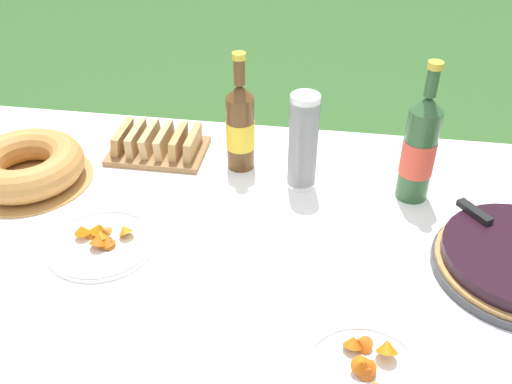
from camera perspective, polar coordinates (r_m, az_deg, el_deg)
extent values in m
cube|color=brown|center=(1.32, -0.87, -4.82)|extent=(1.78, 1.00, 0.03)
cylinder|color=brown|center=(2.12, -21.43, -1.53)|extent=(0.06, 0.06, 0.63)
cube|color=white|center=(1.31, -0.88, -4.15)|extent=(1.79, 1.01, 0.00)
cube|color=white|center=(1.75, 1.88, 4.95)|extent=(1.79, 0.00, 0.10)
cube|color=black|center=(1.35, 21.00, -1.84)|extent=(0.07, 0.09, 0.01)
cylinder|color=#B78447|center=(1.59, -21.66, 1.16)|extent=(0.32, 0.32, 0.01)
torus|color=#BC7F3D|center=(1.57, -22.02, 2.55)|extent=(0.29, 0.29, 0.09)
cylinder|color=white|center=(1.44, 4.58, 2.26)|extent=(0.07, 0.07, 0.09)
cylinder|color=white|center=(1.43, 4.61, 2.70)|extent=(0.07, 0.07, 0.09)
cylinder|color=white|center=(1.43, 4.63, 3.14)|extent=(0.07, 0.07, 0.09)
cylinder|color=white|center=(1.42, 4.66, 3.58)|extent=(0.07, 0.07, 0.09)
cylinder|color=white|center=(1.41, 4.68, 4.03)|extent=(0.07, 0.07, 0.09)
cylinder|color=white|center=(1.41, 4.71, 4.48)|extent=(0.07, 0.07, 0.09)
cylinder|color=white|center=(1.40, 4.73, 4.94)|extent=(0.07, 0.07, 0.09)
cylinder|color=white|center=(1.39, 4.76, 5.40)|extent=(0.07, 0.07, 0.09)
cylinder|color=white|center=(1.39, 4.78, 5.87)|extent=(0.07, 0.07, 0.09)
cylinder|color=white|center=(1.38, 4.81, 6.33)|extent=(0.07, 0.07, 0.09)
cylinder|color=white|center=(1.37, 4.84, 6.81)|extent=(0.07, 0.07, 0.09)
cylinder|color=white|center=(1.37, 4.86, 7.29)|extent=(0.07, 0.07, 0.09)
cylinder|color=white|center=(1.36, 4.89, 7.77)|extent=(0.07, 0.07, 0.09)
torus|color=white|center=(1.34, 4.99, 9.57)|extent=(0.07, 0.07, 0.01)
cylinder|color=#2D562D|center=(1.41, 15.91, 3.57)|extent=(0.08, 0.08, 0.24)
cylinder|color=#E54C38|center=(1.42, 15.88, 3.41)|extent=(0.08, 0.08, 0.09)
cone|color=#2D562D|center=(1.35, 16.83, 8.48)|extent=(0.08, 0.08, 0.04)
cylinder|color=#2D562D|center=(1.33, 17.21, 10.41)|extent=(0.03, 0.03, 0.06)
cylinder|color=gold|center=(1.31, 17.52, 12.00)|extent=(0.03, 0.03, 0.02)
cylinder|color=brown|center=(1.49, -1.57, 5.93)|extent=(0.07, 0.07, 0.20)
cylinder|color=yellow|center=(1.49, -1.57, 5.80)|extent=(0.07, 0.07, 0.08)
cone|color=brown|center=(1.43, -1.65, 10.06)|extent=(0.07, 0.07, 0.04)
cylinder|color=brown|center=(1.41, -1.69, 11.92)|extent=(0.03, 0.03, 0.06)
cylinder|color=gold|center=(1.40, -1.72, 13.44)|extent=(0.03, 0.03, 0.02)
cylinder|color=white|center=(1.05, 10.83, -17.66)|extent=(0.22, 0.22, 0.01)
torus|color=white|center=(1.04, 10.88, -17.39)|extent=(0.22, 0.22, 0.01)
cone|color=#AD4D13|center=(1.03, 11.16, -17.10)|extent=(0.05, 0.05, 0.05)
cone|color=#CB5B0D|center=(1.02, 10.46, -16.56)|extent=(0.05, 0.05, 0.04)
cone|color=#BF660A|center=(1.06, 12.99, -14.77)|extent=(0.04, 0.05, 0.04)
cone|color=#C2510A|center=(1.05, 11.45, -16.45)|extent=(0.04, 0.04, 0.03)
cone|color=#C05312|center=(1.07, 10.44, -14.59)|extent=(0.05, 0.06, 0.05)
cone|color=#AB540A|center=(1.04, 10.90, -17.34)|extent=(0.04, 0.04, 0.02)
cone|color=#CD5010|center=(1.02, 11.00, -16.62)|extent=(0.04, 0.04, 0.03)
cone|color=#A8550D|center=(1.06, 9.69, -14.50)|extent=(0.05, 0.05, 0.04)
cylinder|color=white|center=(1.31, -15.16, -5.09)|extent=(0.24, 0.24, 0.01)
torus|color=white|center=(1.31, -15.21, -4.82)|extent=(0.23, 0.23, 0.01)
cone|color=#AC5810|center=(1.29, -14.84, -4.69)|extent=(0.05, 0.05, 0.04)
cone|color=#B25F1D|center=(1.29, -14.41, -4.89)|extent=(0.05, 0.05, 0.03)
cone|color=#C26E13|center=(1.31, -13.00, -3.68)|extent=(0.05, 0.05, 0.05)
cone|color=#AE691D|center=(1.31, -14.84, -3.76)|extent=(0.04, 0.04, 0.03)
cone|color=#C96D0C|center=(1.32, -17.04, -3.59)|extent=(0.04, 0.04, 0.02)
cone|color=orange|center=(1.33, -16.02, -3.94)|extent=(0.04, 0.04, 0.02)
cone|color=#B5630E|center=(1.30, -15.32, -4.15)|extent=(0.05, 0.05, 0.04)
cone|color=#B2680A|center=(1.32, -15.41, -3.48)|extent=(0.06, 0.06, 0.03)
cone|color=#C1550D|center=(1.29, -15.49, -4.58)|extent=(0.06, 0.06, 0.04)
cube|color=olive|center=(1.61, -9.71, 4.08)|extent=(0.26, 0.18, 0.02)
cube|color=#B2844C|center=(1.63, -13.21, 5.39)|extent=(0.03, 0.14, 0.06)
cube|color=tan|center=(1.61, -11.88, 5.31)|extent=(0.02, 0.14, 0.06)
cube|color=tan|center=(1.60, -10.53, 5.23)|extent=(0.03, 0.14, 0.06)
cube|color=tan|center=(1.59, -9.15, 5.14)|extent=(0.02, 0.14, 0.06)
cube|color=#B2844C|center=(1.58, -7.76, 5.04)|extent=(0.02, 0.14, 0.06)
cube|color=#B2844C|center=(1.57, -6.34, 4.94)|extent=(0.02, 0.14, 0.06)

